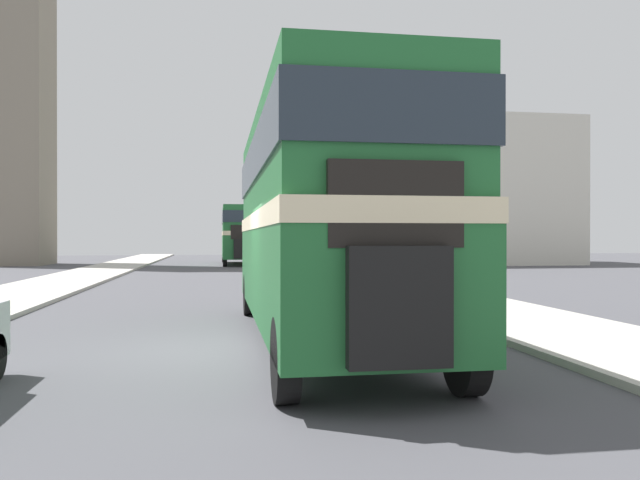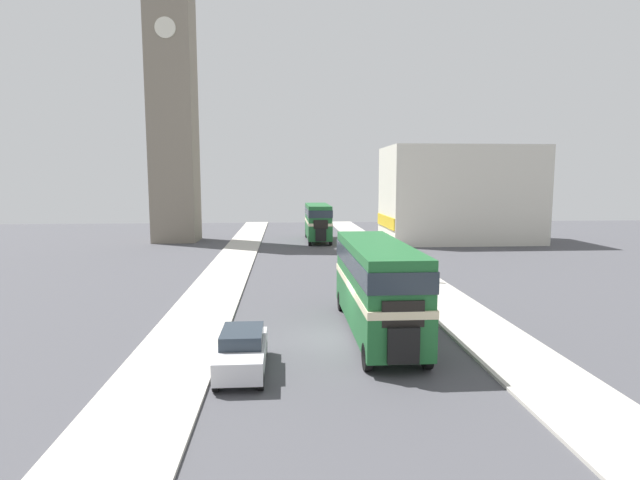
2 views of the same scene
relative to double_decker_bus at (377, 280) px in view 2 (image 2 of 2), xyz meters
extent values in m
plane|color=#47474C|center=(-1.76, -0.62, -2.49)|extent=(120.00, 120.00, 0.00)
cube|color=#B7B2A8|center=(4.99, -0.62, -2.43)|extent=(3.50, 120.00, 0.12)
cube|color=#B7B2A8|center=(-8.51, -0.62, -2.43)|extent=(3.50, 120.00, 0.12)
cube|color=#1E602D|center=(0.00, 0.02, -1.19)|extent=(2.53, 10.28, 1.63)
cube|color=beige|center=(0.00, 0.02, -0.22)|extent=(2.55, 10.33, 0.30)
cube|color=#1E602D|center=(0.00, 0.02, 0.81)|extent=(2.48, 10.07, 1.78)
cube|color=#232D38|center=(0.00, 0.02, 0.90)|extent=(2.55, 10.18, 0.80)
cube|color=black|center=(0.00, -5.22, -1.27)|extent=(1.14, 0.20, 1.30)
cube|color=black|center=(0.00, -5.07, -0.17)|extent=(1.52, 0.12, 0.95)
cylinder|color=black|center=(-1.12, -4.30, -1.98)|extent=(0.28, 1.02, 1.02)
cylinder|color=black|center=(1.12, -4.30, -1.98)|extent=(0.28, 1.02, 1.02)
cylinder|color=black|center=(-1.12, 4.24, -1.98)|extent=(0.28, 1.02, 1.02)
cylinder|color=black|center=(1.12, 4.24, -1.98)|extent=(0.28, 1.02, 1.02)
cube|color=#1E602D|center=(-0.32, 34.59, -1.19)|extent=(2.53, 9.30, 1.62)
cube|color=beige|center=(-0.32, 34.59, -0.23)|extent=(2.56, 9.35, 0.30)
cube|color=#1E602D|center=(-0.32, 34.59, 0.80)|extent=(2.48, 9.12, 1.77)
cube|color=#232D38|center=(-0.32, 34.59, 0.89)|extent=(2.56, 9.21, 0.80)
cube|color=black|center=(-0.32, 29.84, -1.27)|extent=(1.14, 0.20, 1.30)
cube|color=black|center=(-0.32, 29.97, -0.17)|extent=(1.52, 0.12, 0.95)
cylinder|color=black|center=(-1.45, 30.76, -1.98)|extent=(0.28, 1.02, 1.02)
cylinder|color=black|center=(0.80, 30.76, -1.98)|extent=(0.28, 1.02, 1.02)
cylinder|color=black|center=(-1.45, 38.32, -1.98)|extent=(0.28, 1.02, 1.02)
cylinder|color=black|center=(0.80, 38.32, -1.98)|extent=(0.28, 1.02, 1.02)
cube|color=silver|center=(-5.71, -4.12, -1.82)|extent=(1.69, 4.16, 0.77)
cube|color=#232D38|center=(-5.71, -3.95, -1.19)|extent=(1.48, 2.16, 0.48)
cylinder|color=black|center=(-6.45, -5.75, -2.17)|extent=(0.20, 0.64, 0.64)
cylinder|color=black|center=(-4.96, -5.75, -2.17)|extent=(0.20, 0.64, 0.64)
cylinder|color=black|center=(-6.45, -2.49, -2.17)|extent=(0.20, 0.64, 0.64)
cylinder|color=black|center=(-4.96, -2.49, -2.17)|extent=(0.20, 0.64, 0.64)
cylinder|color=#282833|center=(5.64, 10.61, -1.99)|extent=(0.14, 0.14, 0.76)
cylinder|color=#282833|center=(5.82, 10.61, -1.99)|extent=(0.14, 0.14, 0.76)
cylinder|color=navy|center=(5.73, 10.61, -1.31)|extent=(0.32, 0.32, 0.60)
sphere|color=#9E7051|center=(5.73, 10.61, -0.91)|extent=(0.20, 0.20, 0.20)
torus|color=black|center=(5.04, 19.04, -2.02)|extent=(0.05, 0.71, 0.71)
torus|color=black|center=(5.04, 20.09, -2.02)|extent=(0.05, 0.71, 0.71)
cylinder|color=black|center=(5.04, 19.57, -1.87)|extent=(0.04, 1.06, 0.34)
cylinder|color=black|center=(5.04, 19.94, -1.80)|extent=(0.04, 0.04, 0.43)
cube|color=gray|center=(-16.36, 35.82, 11.38)|extent=(4.81, 4.81, 27.73)
cylinder|color=silver|center=(-16.36, 33.37, 20.25)|extent=(2.16, 0.10, 2.16)
cube|color=beige|center=(15.61, 33.24, 2.82)|extent=(16.67, 9.40, 10.63)
cube|color=gold|center=(7.22, 33.24, -0.15)|extent=(0.12, 8.93, 1.28)
camera|label=1|loc=(-1.91, -11.62, -0.53)|focal=35.00mm
camera|label=2|loc=(-4.13, -21.85, 4.53)|focal=28.00mm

